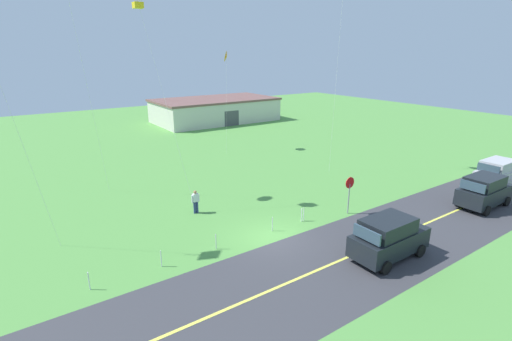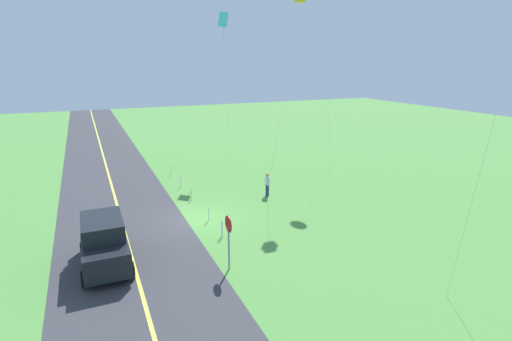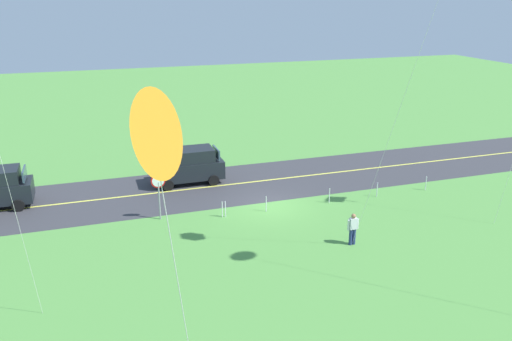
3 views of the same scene
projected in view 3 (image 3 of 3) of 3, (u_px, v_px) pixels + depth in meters
The scene contains 13 objects.
ground_plane at pixel (270, 206), 29.35m from camera, with size 120.00×120.00×0.10m, color #549342.
asphalt_road at pixel (249, 182), 32.93m from camera, with size 120.00×7.00×0.00m, color #38383D.
road_centre_stripe at pixel (249, 182), 32.93m from camera, with size 120.00×0.16×0.00m, color #E5E04C.
car_suv_foreground at pixel (189, 165), 32.51m from camera, with size 4.40×2.12×2.24m.
stop_sign at pixel (158, 188), 27.00m from camera, with size 0.76×0.08×2.56m.
person_adult_near at pixel (353, 228), 24.53m from camera, with size 0.58×0.22×1.60m.
kite_blue_mid at pixel (153, 138), 5.99m from camera, with size 1.59×2.01×10.45m.
fence_post_0 at pixel (426, 183), 31.48m from camera, with size 0.05×0.05×0.90m, color silver.
fence_post_1 at pixel (377, 190), 30.48m from camera, with size 0.05×0.05×0.90m, color silver.
fence_post_2 at pixel (329, 196), 29.56m from camera, with size 0.05×0.05×0.90m, color silver.
fence_post_3 at pixel (266, 204), 28.42m from camera, with size 0.05×0.05×0.90m, color silver.
fence_post_4 at pixel (225, 209), 27.73m from camera, with size 0.05×0.05×0.90m, color silver.
fence_post_5 at pixel (222, 209), 27.67m from camera, with size 0.05×0.05×0.90m, color silver.
Camera 3 is at (9.26, 25.46, 11.46)m, focal length 36.21 mm.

